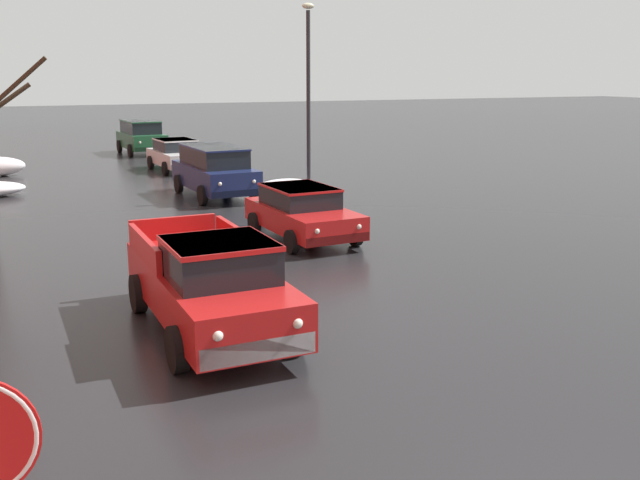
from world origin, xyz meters
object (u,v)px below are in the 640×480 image
Objects in this scene: sedan_red_parked_kerbside_close at (302,212)px; suv_green_queued_behind_truck at (141,136)px; street_lamp_post at (308,92)px; sedan_white_parked_far_down_block at (177,154)px; pickup_truck_red_approaching_near_lane at (210,283)px; suv_darkblue_parked_kerbside_mid at (214,169)px.

suv_green_queued_behind_truck reaches higher than sedan_red_parked_kerbside_close.
sedan_white_parked_far_down_block is at bearing 106.64° from street_lamp_post.
street_lamp_post is at bearing -73.36° from sedan_white_parked_far_down_block.
pickup_truck_red_approaching_near_lane is 13.90m from suv_darkblue_parked_kerbside_mid.
pickup_truck_red_approaching_near_lane is 1.24× the size of sedan_white_parked_far_down_block.
pickup_truck_red_approaching_near_lane reaches higher than sedan_red_parked_kerbside_close.
sedan_red_parked_kerbside_close is at bearing -114.56° from street_lamp_post.
suv_darkblue_parked_kerbside_mid is 4.34m from street_lamp_post.
sedan_red_parked_kerbside_close is 22.64m from suv_green_queued_behind_truck.
pickup_truck_red_approaching_near_lane is 7.19m from sedan_red_parked_kerbside_close.
street_lamp_post is (3.04, -1.50, 2.71)m from suv_darkblue_parked_kerbside_mid.
pickup_truck_red_approaching_near_lane is 1.23× the size of sedan_red_parked_kerbside_close.
pickup_truck_red_approaching_near_lane is 21.32m from sedan_white_parked_far_down_block.
street_lamp_post reaches higher than pickup_truck_red_approaching_near_lane.
suv_darkblue_parked_kerbside_mid is (-0.31, 7.47, 0.24)m from sedan_red_parked_kerbside_close.
suv_green_queued_behind_truck is at bearing 90.52° from sedan_red_parked_kerbside_close.
sedan_white_parked_far_down_block is 7.62m from suv_green_queued_behind_truck.
pickup_truck_red_approaching_near_lane is 0.77× the size of street_lamp_post.
street_lamp_post reaches higher than suv_darkblue_parked_kerbside_mid.
suv_darkblue_parked_kerbside_mid reaches higher than sedan_white_parked_far_down_block.
sedan_white_parked_far_down_block is 0.62× the size of street_lamp_post.
pickup_truck_red_approaching_near_lane is 28.80m from suv_green_queued_behind_truck.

